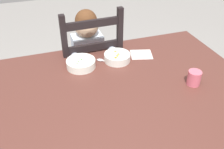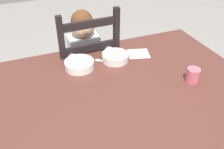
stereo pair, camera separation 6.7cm
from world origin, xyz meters
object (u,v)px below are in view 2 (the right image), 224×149
object	(u,v)px
bowl_of_peas	(79,64)
dining_table	(120,102)
dining_chair	(87,72)
child_figure	(85,55)
drinking_cup	(193,75)
spoon	(101,61)
bowl_of_carrots	(115,57)

from	to	relation	value
bowl_of_peas	dining_table	bearing A→B (deg)	-63.85
dining_chair	bowl_of_peas	size ratio (longest dim) A/B	5.70
dining_table	child_figure	distance (m)	0.59
drinking_cup	dining_chair	bearing A→B (deg)	123.20
dining_chair	bowl_of_peas	distance (m)	0.42
dining_table	bowl_of_peas	distance (m)	0.35
spoon	bowl_of_carrots	bearing A→B (deg)	-15.27
dining_chair	drinking_cup	distance (m)	0.85
bowl_of_carrots	spoon	distance (m)	0.09
bowl_of_peas	bowl_of_carrots	xyz separation A→B (m)	(0.24, -0.00, 0.00)
drinking_cup	child_figure	bearing A→B (deg)	123.44
child_figure	dining_chair	bearing A→B (deg)	71.56
bowl_of_carrots	dining_table	bearing A→B (deg)	-107.07
child_figure	bowl_of_carrots	world-z (taller)	child_figure
dining_table	bowl_of_carrots	size ratio (longest dim) A/B	9.07
dining_table	dining_chair	size ratio (longest dim) A/B	1.49
drinking_cup	spoon	bearing A→B (deg)	135.77
dining_table	spoon	world-z (taller)	spoon
child_figure	spoon	xyz separation A→B (m)	(0.03, -0.27, 0.09)
bowl_of_carrots	drinking_cup	bearing A→B (deg)	-49.34
bowl_of_carrots	child_figure	bearing A→B (deg)	112.12
spoon	child_figure	bearing A→B (deg)	96.66
bowl_of_carrots	spoon	xyz separation A→B (m)	(-0.09, 0.02, -0.02)
drinking_cup	bowl_of_carrots	bearing A→B (deg)	130.66
spoon	drinking_cup	xyz separation A→B (m)	(0.41, -0.40, 0.04)
bowl_of_peas	drinking_cup	size ratio (longest dim) A/B	2.14
dining_table	drinking_cup	xyz separation A→B (m)	(0.41, -0.08, 0.12)
bowl_of_peas	drinking_cup	xyz separation A→B (m)	(0.56, -0.37, 0.02)
dining_chair	bowl_of_peas	bearing A→B (deg)	-112.08
dining_chair	bowl_of_carrots	distance (m)	0.42
dining_chair	bowl_of_carrots	size ratio (longest dim) A/B	6.08
dining_chair	bowl_of_carrots	xyz separation A→B (m)	(0.12, -0.30, 0.28)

